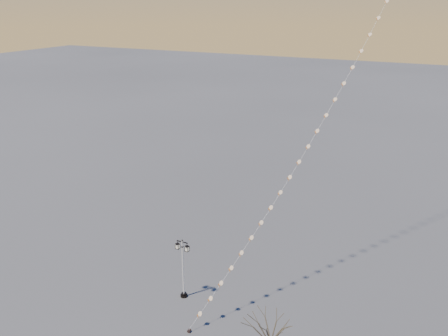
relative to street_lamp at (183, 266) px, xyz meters
The scene contains 3 objects.
ground 4.68m from the street_lamp, 74.82° to the right, with size 300.00×300.00×0.00m, color #4A4A4A.
street_lamp is the anchor object (origin of this frame).
bare_tree 8.79m from the street_lamp, 24.71° to the right, with size 2.13×2.13×3.53m.
Camera 1 is at (14.24, -20.72, 20.17)m, focal length 37.71 mm.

